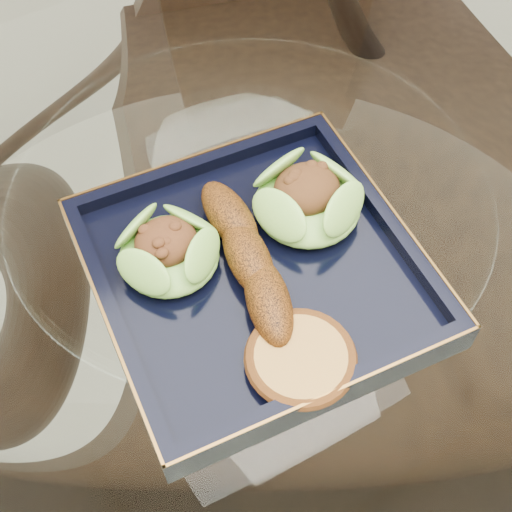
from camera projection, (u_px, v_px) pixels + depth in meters
ground at (253, 484)px, 1.29m from camera, size 4.00×4.00×0.00m
dining_table at (252, 318)px, 0.80m from camera, size 1.13×1.13×0.77m
dining_chair at (296, 142)px, 1.12m from camera, size 0.45×0.45×0.85m
navy_plate at (256, 276)px, 0.62m from camera, size 0.29×0.29×0.02m
lettuce_wrap_left at (169, 252)px, 0.61m from camera, size 0.10×0.10×0.03m
lettuce_wrap_right at (307, 201)px, 0.64m from camera, size 0.10×0.10×0.03m
roasted_plantain at (248, 257)px, 0.60m from camera, size 0.06×0.17×0.03m
crumb_patty at (301, 359)px, 0.56m from camera, size 0.08×0.08×0.01m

